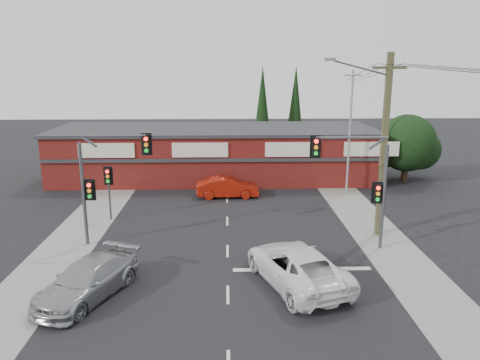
{
  "coord_description": "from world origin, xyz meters",
  "views": [
    {
      "loc": [
        -0.01,
        -21.71,
        9.42
      ],
      "look_at": [
        0.71,
        3.0,
        3.24
      ],
      "focal_mm": 35.0,
      "sensor_mm": 36.0,
      "label": 1
    }
  ],
  "objects_px": {
    "white_suv": "(297,266)",
    "shop_building": "(215,153)",
    "silver_suv": "(87,280)",
    "utility_pole": "(382,140)",
    "red_sedan": "(228,187)"
  },
  "relations": [
    {
      "from": "silver_suv",
      "to": "utility_pole",
      "type": "xyz_separation_m",
      "value": [
        14.14,
        6.89,
        4.63
      ]
    },
    {
      "from": "white_suv",
      "to": "shop_building",
      "type": "distance_m",
      "value": 20.35
    },
    {
      "from": "silver_suv",
      "to": "red_sedan",
      "type": "bearing_deg",
      "value": 91.83
    },
    {
      "from": "red_sedan",
      "to": "utility_pole",
      "type": "relative_size",
      "value": 0.45
    },
    {
      "from": "silver_suv",
      "to": "red_sedan",
      "type": "height_order",
      "value": "silver_suv"
    },
    {
      "from": "red_sedan",
      "to": "utility_pole",
      "type": "bearing_deg",
      "value": -135.49
    },
    {
      "from": "shop_building",
      "to": "utility_pole",
      "type": "bearing_deg",
      "value": -56.24
    },
    {
      "from": "white_suv",
      "to": "silver_suv",
      "type": "xyz_separation_m",
      "value": [
        -8.79,
        -0.98,
        -0.08
      ]
    },
    {
      "from": "white_suv",
      "to": "shop_building",
      "type": "xyz_separation_m",
      "value": [
        -4.01,
        19.91,
        1.29
      ]
    },
    {
      "from": "white_suv",
      "to": "silver_suv",
      "type": "distance_m",
      "value": 8.85
    },
    {
      "from": "red_sedan",
      "to": "shop_building",
      "type": "bearing_deg",
      "value": 7.48
    },
    {
      "from": "shop_building",
      "to": "white_suv",
      "type": "bearing_deg",
      "value": -78.61
    },
    {
      "from": "silver_suv",
      "to": "utility_pole",
      "type": "bearing_deg",
      "value": 49.3
    },
    {
      "from": "silver_suv",
      "to": "shop_building",
      "type": "distance_m",
      "value": 21.47
    },
    {
      "from": "silver_suv",
      "to": "utility_pole",
      "type": "height_order",
      "value": "utility_pole"
    }
  ]
}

